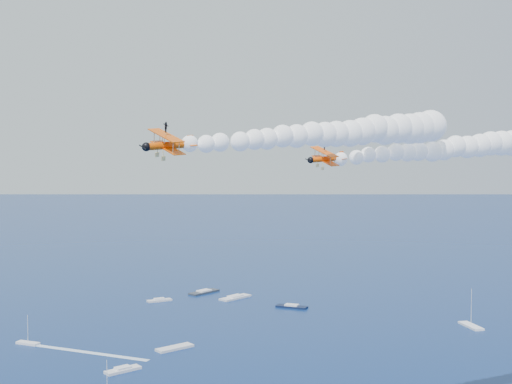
{
  "coord_description": "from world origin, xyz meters",
  "views": [
    {
      "loc": [
        -5.94,
        -80.81,
        55.74
      ],
      "look_at": [
        3.36,
        20.04,
        50.44
      ],
      "focal_mm": 46.53,
      "sensor_mm": 36.0,
      "label": 1
    }
  ],
  "objects": [
    {
      "name": "smoke_trail_trail",
      "position": [
        14.33,
        22.18,
        59.36
      ],
      "size": [
        54.29,
        44.18,
        9.56
      ],
      "primitive_type": null,
      "rotation": [
        0.0,
        0.0,
        3.59
      ],
      "color": "white"
    },
    {
      "name": "biplane_trail",
      "position": [
        -9.44,
        10.69,
        57.38
      ],
      "size": [
        10.79,
        11.96,
        7.55
      ],
      "primitive_type": null,
      "rotation": [
        -0.24,
        0.07,
        3.59
      ],
      "color": "#E75104"
    },
    {
      "name": "biplane_lead",
      "position": [
        16.17,
        29.39,
        55.49
      ],
      "size": [
        8.65,
        10.05,
        6.69
      ],
      "primitive_type": null,
      "rotation": [
        -0.24,
        0.07,
        3.42
      ],
      "color": "#FF5005"
    },
    {
      "name": "spectator_boats",
      "position": [
        -13.05,
        117.35,
        0.35
      ],
      "size": [
        238.95,
        177.5,
        0.7
      ],
      "color": "white",
      "rests_on": "ground"
    },
    {
      "name": "smoke_trail_lead",
      "position": [
        41.54,
        36.69,
        57.47
      ],
      "size": [
        53.74,
        31.82,
        9.56
      ],
      "primitive_type": null,
      "rotation": [
        0.0,
        0.0,
        3.42
      ],
      "color": "white"
    }
  ]
}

